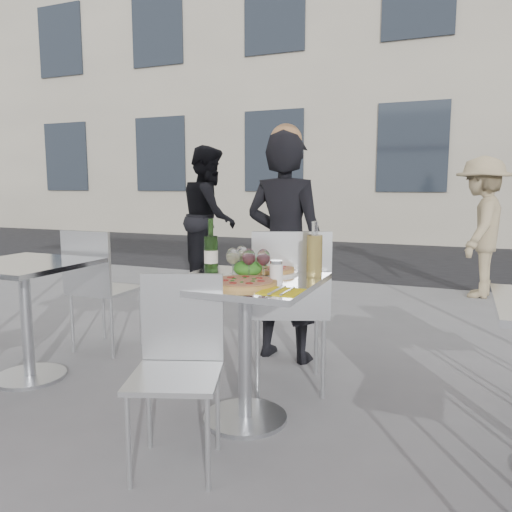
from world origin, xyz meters
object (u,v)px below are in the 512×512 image
at_px(main_table, 245,320).
at_px(woman_diner, 285,248).
at_px(side_table_left, 25,296).
at_px(wine_bottle, 211,252).
at_px(pedestrian_b, 481,227).
at_px(napkin_left, 176,283).
at_px(chair_far, 290,298).
at_px(wineglass_red_a, 249,258).
at_px(sugar_shaker, 276,271).
at_px(carafe, 314,255).
at_px(wineglass_white_b, 242,255).
at_px(wineglass_red_b, 263,258).
at_px(pizza_near, 243,282).
at_px(pizza_far, 270,271).
at_px(wineglass_white_a, 233,257).
at_px(chair_near, 179,353).
at_px(pedestrian_a, 209,217).
at_px(salad_plate, 248,270).
at_px(side_chair_lfar, 97,281).
at_px(napkin_right, 281,291).

distance_m(main_table, woman_diner, 1.03).
xyz_separation_m(side_table_left, wine_bottle, (1.26, 0.10, 0.32)).
relative_size(pedestrian_b, napkin_left, 6.77).
xyz_separation_m(chair_far, wineglass_red_a, (-0.08, -0.42, 0.28)).
bearing_deg(sugar_shaker, carafe, 53.03).
height_order(side_table_left, wineglass_white_b, wineglass_white_b).
xyz_separation_m(chair_far, wineglass_red_b, (-0.01, -0.41, 0.28)).
distance_m(pedestrian_b, pizza_near, 4.01).
height_order(pizza_far, wineglass_white_b, wineglass_white_b).
height_order(sugar_shaker, wineglass_white_a, wineglass_white_a).
relative_size(wineglass_red_a, wineglass_red_b, 1.00).
bearing_deg(wine_bottle, pizza_far, 20.30).
bearing_deg(chair_near, wine_bottle, 82.51).
bearing_deg(chair_far, wineglass_red_b, 67.46).
height_order(pedestrian_a, pizza_far, pedestrian_a).
relative_size(salad_plate, napkin_left, 0.97).
height_order(main_table, pedestrian_b, pedestrian_b).
height_order(carafe, wineglass_red_b, carafe).
distance_m(main_table, wineglass_white_a, 0.33).
distance_m(wineglass_white_a, wineglass_red_b, 0.16).
height_order(chair_far, pizza_far, chair_far).
xyz_separation_m(woman_diner, wineglass_red_b, (0.22, -0.97, 0.07)).
relative_size(pizza_near, wineglass_white_b, 2.06).
distance_m(chair_far, side_chair_lfar, 1.53).
height_order(side_table_left, sugar_shaker, sugar_shaker).
distance_m(chair_near, sugar_shaker, 0.62).
bearing_deg(napkin_right, wineglass_white_a, 148.54).
relative_size(main_table, wineglass_red_b, 4.76).
bearing_deg(wineglass_red_b, chair_far, 89.06).
distance_m(side_table_left, sugar_shaker, 1.69).
relative_size(carafe, wineglass_red_a, 1.84).
bearing_deg(sugar_shaker, woman_diner, 106.72).
bearing_deg(woman_diner, wineglass_red_b, 108.78).
bearing_deg(sugar_shaker, wine_bottle, 165.55).
bearing_deg(side_chair_lfar, napkin_left, 144.71).
bearing_deg(wine_bottle, carafe, 8.13).
relative_size(side_table_left, wineglass_white_a, 4.76).
relative_size(wine_bottle, wineglass_red_b, 1.87).
height_order(pedestrian_b, wineglass_white_a, pedestrian_b).
relative_size(chair_far, wineglass_white_b, 6.16).
bearing_deg(chair_near, wineglass_white_a, 62.65).
bearing_deg(wineglass_white_b, wine_bottle, 179.24).
relative_size(chair_far, carafe, 3.35).
distance_m(chair_far, pedestrian_b, 3.47).
bearing_deg(sugar_shaker, napkin_right, -64.34).
xyz_separation_m(chair_near, napkin_left, (-0.15, 0.23, 0.26)).
bearing_deg(sugar_shaker, napkin_left, -154.19).
xyz_separation_m(pedestrian_a, napkin_right, (2.11, -3.34, -0.09)).
distance_m(pedestrian_a, pizza_near, 3.76).
xyz_separation_m(side_chair_lfar, wineglass_red_b, (1.52, -0.56, 0.32)).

